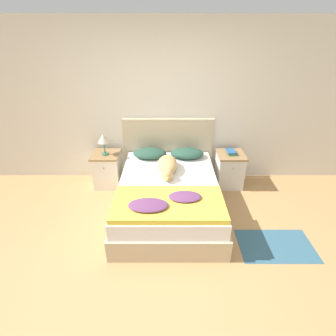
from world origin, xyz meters
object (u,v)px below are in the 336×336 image
object	(u,v)px
pillow_left	(149,153)
pillow_right	(187,153)
nightstand_left	(107,169)
dog	(167,166)
bed	(168,196)
book_stack	(231,152)
nightstand_right	(229,169)
table_lamp	(103,139)

from	to	relation	value
pillow_left	pillow_right	bearing A→B (deg)	0.00
nightstand_left	dog	distance (m)	1.14
bed	book_stack	bearing A→B (deg)	36.13
nightstand_right	dog	xyz separation A→B (m)	(-1.03, -0.46, 0.31)
pillow_right	dog	distance (m)	0.57
bed	nightstand_right	size ratio (longest dim) A/B	3.38
pillow_right	book_stack	world-z (taller)	pillow_right
dog	table_lamp	xyz separation A→B (m)	(-1.00, 0.44, 0.24)
dog	table_lamp	distance (m)	1.12
table_lamp	dog	bearing A→B (deg)	-23.64
bed	pillow_right	bearing A→B (deg)	68.02
pillow_right	book_stack	bearing A→B (deg)	-0.56
nightstand_right	pillow_left	world-z (taller)	pillow_left
nightstand_left	pillow_left	xyz separation A→B (m)	(0.71, 0.02, 0.29)
dog	book_stack	xyz separation A→B (m)	(1.03, 0.47, 0.01)
nightstand_right	table_lamp	size ratio (longest dim) A/B	1.65
bed	pillow_right	size ratio (longest dim) A/B	3.61
nightstand_left	dog	world-z (taller)	dog
bed	book_stack	world-z (taller)	book_stack
nightstand_left	pillow_left	world-z (taller)	pillow_left
nightstand_left	pillow_right	xyz separation A→B (m)	(1.32, 0.02, 0.29)
bed	nightstand_left	world-z (taller)	nightstand_left
book_stack	table_lamp	distance (m)	2.05
nightstand_left	pillow_right	size ratio (longest dim) A/B	1.07
nightstand_left	pillow_left	bearing A→B (deg)	1.48
book_stack	table_lamp	size ratio (longest dim) A/B	0.59
pillow_left	bed	bearing A→B (deg)	-68.02
pillow_left	book_stack	size ratio (longest dim) A/B	2.63
dog	nightstand_right	bearing A→B (deg)	23.81
bed	nightstand_right	distance (m)	1.25
dog	book_stack	bearing A→B (deg)	24.31
nightstand_right	pillow_right	world-z (taller)	pillow_right
dog	nightstand_left	bearing A→B (deg)	155.54
book_stack	table_lamp	xyz separation A→B (m)	(-2.04, -0.03, 0.24)
table_lamp	pillow_right	bearing A→B (deg)	1.54
book_stack	table_lamp	bearing A→B (deg)	-179.20
bed	dog	bearing A→B (deg)	93.21
nightstand_left	pillow_right	bearing A→B (deg)	0.80
dog	table_lamp	size ratio (longest dim) A/B	2.16
dog	table_lamp	bearing A→B (deg)	156.36
nightstand_right	pillow_right	bearing A→B (deg)	178.52
bed	pillow_left	world-z (taller)	pillow_left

